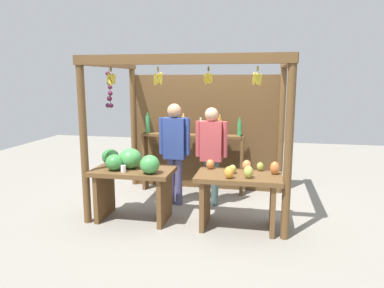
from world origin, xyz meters
TOP-DOWN VIEW (x-y plane):
  - ground_plane at (0.00, 0.00)m, footprint 12.00×12.00m
  - market_stall at (-0.01, 0.39)m, footprint 2.72×1.96m
  - fruit_counter_left at (-0.74, -0.70)m, footprint 1.09×0.65m
  - fruit_counter_right at (0.72, -0.69)m, footprint 1.09×0.64m
  - bottle_shelf_unit at (-0.18, 0.69)m, footprint 1.74×0.22m
  - vendor_man at (-0.31, 0.01)m, footprint 0.48×0.21m
  - vendor_woman at (0.25, 0.07)m, footprint 0.48×0.20m

SIDE VIEW (x-z plane):
  - ground_plane at x=0.00m, z-range 0.00..0.00m
  - fruit_counter_right at x=0.72m, z-range 0.10..0.98m
  - fruit_counter_left at x=-0.74m, z-range 0.15..1.15m
  - bottle_shelf_unit at x=-0.18m, z-range 0.10..1.46m
  - vendor_woman at x=0.25m, z-range 0.14..1.65m
  - vendor_man at x=-0.31m, z-range 0.15..1.71m
  - market_stall at x=-0.01m, z-range 0.21..2.42m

